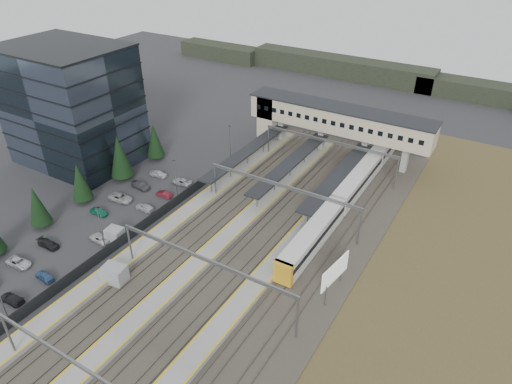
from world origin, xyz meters
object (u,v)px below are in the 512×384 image
Objects in this scene: billboard at (335,273)px; train at (358,181)px; relay_cabin_near at (115,274)px; footbridge at (326,119)px; relay_cabin_far at (115,235)px; office_building at (72,105)px.

train is at bearing 103.81° from billboard.
billboard is (28.11, 14.06, 2.55)m from relay_cabin_near.
train is at bearing -44.69° from footbridge.
relay_cabin_far is 0.07× the size of footbridge.
relay_cabin_far is (-7.15, 6.99, -0.18)m from relay_cabin_near.
footbridge reaches higher than train.
train is (56.00, 17.83, -10.08)m from office_building.
footbridge is 6.12× the size of billboard.
billboard is (19.22, -40.32, -4.00)m from footbridge.
relay_cabin_near is 55.49m from footbridge.
train is (28.34, 35.22, 0.91)m from relay_cabin_far.
footbridge is (43.70, 30.00, -4.26)m from office_building.
footbridge is at bearing 71.30° from relay_cabin_far.
relay_cabin_near is at bearing -99.29° from footbridge.
relay_cabin_near reaches higher than relay_cabin_far.
footbridge reaches higher than relay_cabin_near.
office_building is at bearing 147.84° from relay_cabin_far.
office_building is at bearing -162.34° from train.
relay_cabin_near is 1.27× the size of relay_cabin_far.
office_building is at bearing -145.53° from footbridge.
office_building is 0.60× the size of footbridge.
relay_cabin_near is 0.09× the size of footbridge.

